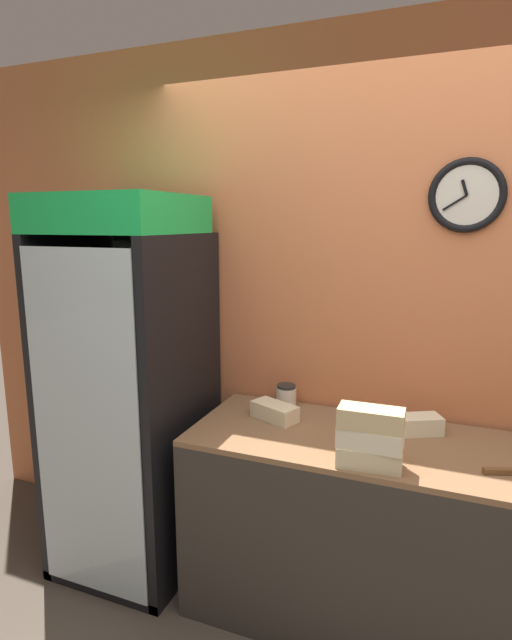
% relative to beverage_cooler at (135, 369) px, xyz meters
% --- Properties ---
extents(wall_back, '(5.20, 0.09, 2.70)m').
position_rel_beverage_cooler_xyz_m(wall_back, '(1.28, 0.36, 0.30)').
color(wall_back, '#D17547').
rests_on(wall_back, ground_plane).
extents(prep_counter, '(1.71, 0.65, 0.87)m').
position_rel_beverage_cooler_xyz_m(prep_counter, '(1.28, -0.02, -0.61)').
color(prep_counter, '#332D28').
rests_on(prep_counter, ground_plane).
extents(beverage_cooler, '(0.68, 0.71, 1.92)m').
position_rel_beverage_cooler_xyz_m(beverage_cooler, '(0.00, 0.00, 0.00)').
color(beverage_cooler, black).
rests_on(beverage_cooler, ground_plane).
extents(sandwich_stack_bottom, '(0.25, 0.13, 0.08)m').
position_rel_beverage_cooler_xyz_m(sandwich_stack_bottom, '(1.25, -0.26, -0.14)').
color(sandwich_stack_bottom, beige).
rests_on(sandwich_stack_bottom, prep_counter).
extents(sandwich_stack_middle, '(0.25, 0.11, 0.08)m').
position_rel_beverage_cooler_xyz_m(sandwich_stack_middle, '(1.25, -0.26, -0.06)').
color(sandwich_stack_middle, beige).
rests_on(sandwich_stack_middle, sandwich_stack_bottom).
extents(sandwich_stack_top, '(0.25, 0.12, 0.08)m').
position_rel_beverage_cooler_xyz_m(sandwich_stack_top, '(1.25, -0.26, 0.02)').
color(sandwich_stack_top, tan).
rests_on(sandwich_stack_top, sandwich_stack_middle).
extents(sandwich_flat_left, '(0.24, 0.19, 0.08)m').
position_rel_beverage_cooler_xyz_m(sandwich_flat_left, '(1.40, 0.13, -0.14)').
color(sandwich_flat_left, beige).
rests_on(sandwich_flat_left, prep_counter).
extents(sandwich_flat_right, '(0.25, 0.19, 0.08)m').
position_rel_beverage_cooler_xyz_m(sandwich_flat_right, '(0.75, 0.05, -0.14)').
color(sandwich_flat_right, beige).
rests_on(sandwich_flat_right, prep_counter).
extents(condiment_jar, '(0.10, 0.10, 0.11)m').
position_rel_beverage_cooler_xyz_m(condiment_jar, '(0.75, 0.23, -0.12)').
color(condiment_jar, silver).
rests_on(condiment_jar, prep_counter).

